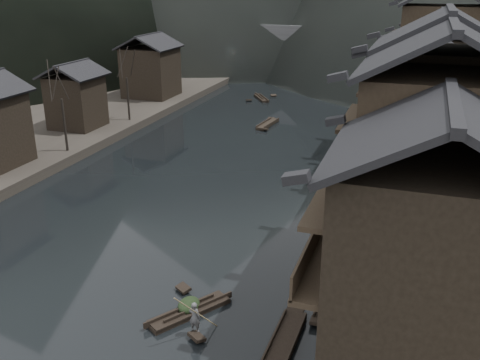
% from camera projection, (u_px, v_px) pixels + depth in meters
% --- Properties ---
extents(water, '(300.00, 300.00, 0.00)m').
position_uv_depth(water, '(133.00, 261.00, 34.34)').
color(water, black).
rests_on(water, ground).
extents(left_bank, '(40.00, 200.00, 1.20)m').
position_uv_depth(left_bank, '(59.00, 94.00, 80.03)').
color(left_bank, '#2D2823').
rests_on(left_bank, ground).
extents(stilt_houses, '(9.00, 67.60, 17.00)m').
position_uv_depth(stilt_houses, '(435.00, 85.00, 42.38)').
color(stilt_houses, black).
rests_on(stilt_houses, ground).
extents(left_houses, '(8.10, 53.20, 8.73)m').
position_uv_depth(left_houses, '(53.00, 93.00, 56.28)').
color(left_houses, black).
rests_on(left_houses, left_bank).
extents(bare_trees, '(3.70, 43.21, 7.40)m').
position_uv_depth(bare_trees, '(29.00, 104.00, 48.01)').
color(bare_trees, black).
rests_on(bare_trees, left_bank).
extents(moored_sampans, '(3.11, 74.94, 0.47)m').
position_uv_depth(moored_sampans, '(370.00, 153.00, 54.75)').
color(moored_sampans, black).
rests_on(moored_sampans, water).
extents(midriver_boats, '(10.99, 38.39, 0.44)m').
position_uv_depth(midriver_boats, '(291.00, 93.00, 82.56)').
color(midriver_boats, black).
rests_on(midriver_boats, water).
extents(stone_bridge, '(40.00, 6.00, 9.00)m').
position_uv_depth(stone_bridge, '(331.00, 48.00, 96.18)').
color(stone_bridge, '#4C4C4F').
rests_on(stone_bridge, ground).
extents(hero_sampan, '(3.57, 4.85, 0.44)m').
position_uv_depth(hero_sampan, '(190.00, 311.00, 28.90)').
color(hero_sampan, black).
rests_on(hero_sampan, water).
extents(cargo_heap, '(1.15, 1.50, 0.69)m').
position_uv_depth(cargo_heap, '(189.00, 299.00, 28.91)').
color(cargo_heap, black).
rests_on(cargo_heap, hero_sampan).
extents(boatman, '(0.66, 0.46, 1.72)m').
position_uv_depth(boatman, '(195.00, 313.00, 26.86)').
color(boatman, '#565658').
rests_on(boatman, hero_sampan).
extents(bamboo_pole, '(1.45, 2.47, 3.10)m').
position_uv_depth(bamboo_pole, '(197.00, 272.00, 25.94)').
color(bamboo_pole, '#8C7A51').
rests_on(bamboo_pole, boatman).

